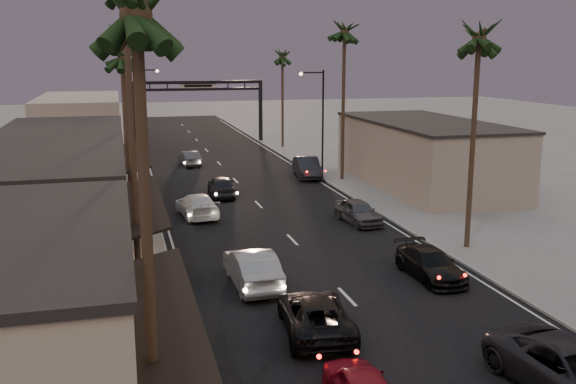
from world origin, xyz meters
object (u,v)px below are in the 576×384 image
palm_ld (120,29)px  palm_ra (480,29)px  arch (198,96)px  oncoming_pickup (315,314)px  palm_far (121,45)px  curbside_near (575,372)px  streetlight_right (320,115)px  palm_lc (123,50)px  curbside_black (430,264)px  palm_rc (282,52)px  oncoming_silver (252,268)px  palm_rb (345,26)px  streetlight_left (142,107)px

palm_ld → palm_ra: (17.20, -31.00, -0.97)m
arch → oncoming_pickup: (-2.39, -54.09, -4.81)m
palm_far → curbside_near: bearing=-80.0°
streetlight_right → palm_lc: palm_lc is taller
palm_ld → palm_far: bearing=89.3°
curbside_near → curbside_black: size_ratio=1.25×
palm_lc → palm_rc: bearing=58.4°
oncoming_silver → oncoming_pickup: bearing=101.6°
oncoming_silver → palm_far: bearing=-86.6°
palm_lc → oncoming_pickup: bearing=-72.8°
palm_ld → curbside_near: size_ratio=2.42×
streetlight_right → palm_rb: bearing=-30.8°
palm_rc → oncoming_pickup: size_ratio=2.35×
streetlight_right → palm_far: (-15.22, 33.00, 6.11)m
arch → palm_far: bearing=136.0°
streetlight_right → palm_ld: (-15.52, 10.00, 7.09)m
palm_rb → streetlight_right: bearing=149.2°
palm_ld → palm_rb: size_ratio=1.00×
palm_ld → curbside_black: bearing=-69.2°
palm_rc → oncoming_pickup: bearing=-102.9°
oncoming_pickup → palm_rb: bearing=-104.5°
oncoming_pickup → curbside_black: (6.94, 4.40, -0.04)m
streetlight_left → curbside_black: (11.48, -37.69, -4.65)m
palm_ra → palm_rc: size_ratio=1.08×
arch → streetlight_left: streetlight_left is taller
curbside_black → palm_lc: bearing=128.7°
streetlight_left → palm_rc: size_ratio=0.74×
arch → oncoming_silver: size_ratio=2.99×
palm_ld → palm_rb: (17.20, -11.00, 0.00)m
streetlight_left → palm_ld: bearing=-119.2°
palm_far → oncoming_pickup: size_ratio=2.55×
oncoming_silver → curbside_black: (8.20, -1.10, -0.16)m
arch → palm_ld: palm_ld is taller
palm_ld → palm_far: (0.30, 23.00, -0.97)m
curbside_black → palm_rb: bearing=79.1°
palm_ld → curbside_black: palm_ld is taller
palm_rc → curbside_black: bearing=-95.3°
palm_lc → oncoming_silver: palm_lc is taller
palm_far → palm_ra: bearing=-72.6°
oncoming_pickup → curbside_black: oncoming_pickup is taller
palm_ld → curbside_black: (13.15, -34.69, -11.74)m
palm_lc → curbside_near: (12.43, -26.48, -9.65)m
palm_ld → palm_ra: bearing=-61.0°
arch → palm_lc: palm_lc is taller
oncoming_pickup → curbside_near: curbside_near is taller
palm_rc → oncoming_silver: 45.35m
oncoming_silver → curbside_black: bearing=171.1°
oncoming_pickup → oncoming_silver: 5.64m
palm_rc → palm_far: bearing=140.4°
palm_rc → oncoming_silver: size_ratio=2.40×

